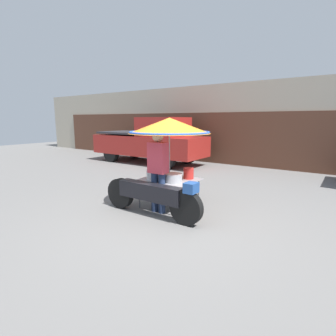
{
  "coord_description": "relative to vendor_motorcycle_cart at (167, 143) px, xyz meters",
  "views": [
    {
      "loc": [
        2.67,
        -3.79,
        1.85
      ],
      "look_at": [
        -0.43,
        0.61,
        0.86
      ],
      "focal_mm": 28.0,
      "sensor_mm": 36.0,
      "label": 1
    }
  ],
  "objects": [
    {
      "name": "ground_plane",
      "position": [
        0.42,
        -0.56,
        -1.39
      ],
      "size": [
        36.0,
        36.0,
        0.0
      ],
      "primitive_type": "plane",
      "color": "slate"
    },
    {
      "name": "vendor_motorcycle_cart",
      "position": [
        0.0,
        0.0,
        0.0
      ],
      "size": [
        2.26,
        1.69,
        1.89
      ],
      "color": "black",
      "rests_on": "ground"
    },
    {
      "name": "pickup_truck",
      "position": [
        -3.97,
        4.41,
        -0.45
      ],
      "size": [
        5.03,
        1.82,
        1.95
      ],
      "color": "black",
      "rests_on": "ground"
    },
    {
      "name": "vendor_person",
      "position": [
        0.0,
        -0.31,
        -0.46
      ],
      "size": [
        0.38,
        0.22,
        1.64
      ],
      "color": "navy",
      "rests_on": "ground"
    },
    {
      "name": "shopfront_building",
      "position": [
        0.42,
        7.01,
        0.26
      ],
      "size": [
        28.0,
        2.06,
        3.31
      ],
      "color": "#B2A893",
      "rests_on": "ground"
    }
  ]
}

